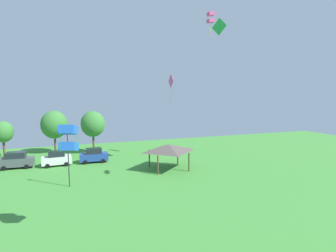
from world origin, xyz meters
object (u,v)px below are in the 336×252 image
(treeline_tree_2, at_px, (54,125))
(park_pavilion, at_px, (169,148))
(light_post_1, at_px, (68,154))
(treeline_tree_1, at_px, (3,132))
(kite_flying_1, at_px, (171,82))
(kite_flying_3, at_px, (219,27))
(kite_flying_6, at_px, (68,138))
(parked_car_leftmost, at_px, (16,160))
(parked_car_third_from_left, at_px, (94,155))
(parked_car_second_from_left, at_px, (57,159))
(kite_flying_0, at_px, (211,17))
(treeline_tree_3, at_px, (93,124))

(treeline_tree_2, bearing_deg, park_pavilion, -47.45)
(light_post_1, height_order, treeline_tree_1, light_post_1)
(kite_flying_1, bearing_deg, kite_flying_3, -12.51)
(park_pavilion, bearing_deg, kite_flying_6, -132.95)
(kite_flying_3, distance_m, parked_car_leftmost, 36.34)
(parked_car_third_from_left, bearing_deg, treeline_tree_1, 149.62)
(kite_flying_3, height_order, light_post_1, kite_flying_3)
(treeline_tree_2, bearing_deg, parked_car_third_from_left, -57.65)
(parked_car_second_from_left, bearing_deg, parked_car_third_from_left, -1.88)
(kite_flying_1, xyz_separation_m, treeline_tree_2, (-17.70, 13.10, -7.38))
(kite_flying_0, distance_m, kite_flying_6, 25.36)
(parked_car_leftmost, height_order, park_pavilion, park_pavilion)
(parked_car_second_from_left, relative_size, treeline_tree_3, 0.55)
(kite_flying_1, bearing_deg, kite_flying_0, -64.16)
(kite_flying_3, xyz_separation_m, treeline_tree_2, (-25.09, 14.75, -15.92))
(treeline_tree_1, bearing_deg, treeline_tree_3, -6.91)
(kite_flying_3, bearing_deg, parked_car_second_from_left, 168.53)
(kite_flying_6, bearing_deg, light_post_1, 91.29)
(kite_flying_1, xyz_separation_m, parked_car_third_from_left, (-11.64, 3.54, -11.47))
(kite_flying_1, height_order, park_pavilion, kite_flying_1)
(parked_car_second_from_left, height_order, treeline_tree_2, treeline_tree_2)
(kite_flying_0, xyz_separation_m, kite_flying_6, (-18.14, -11.62, -13.38))
(treeline_tree_1, bearing_deg, kite_flying_6, -70.64)
(kite_flying_6, bearing_deg, parked_car_second_from_left, 95.51)
(kite_flying_0, bearing_deg, treeline_tree_1, 146.88)
(parked_car_third_from_left, bearing_deg, park_pavilion, -36.58)
(light_post_1, bearing_deg, kite_flying_1, 24.29)
(parked_car_second_from_left, distance_m, parked_car_third_from_left, 5.41)
(kite_flying_3, xyz_separation_m, parked_car_leftmost, (-29.85, 5.58, -19.95))
(treeline_tree_3, bearing_deg, kite_flying_6, -97.69)
(parked_car_leftmost, distance_m, light_post_1, 13.28)
(parked_car_second_from_left, bearing_deg, park_pavilion, -30.36)
(parked_car_leftmost, height_order, parked_car_second_from_left, parked_car_leftmost)
(park_pavilion, bearing_deg, kite_flying_3, 14.79)
(light_post_1, bearing_deg, kite_flying_6, -88.71)
(parked_car_second_from_left, bearing_deg, kite_flying_3, -15.74)
(treeline_tree_2, relative_size, treeline_tree_3, 1.01)
(kite_flying_1, height_order, parked_car_third_from_left, kite_flying_1)
(kite_flying_0, relative_size, kite_flying_3, 1.20)
(light_post_1, bearing_deg, parked_car_second_from_left, 100.11)
(parked_car_third_from_left, bearing_deg, kite_flying_1, -15.39)
(park_pavilion, xyz_separation_m, treeline_tree_1, (-23.77, 16.38, 1.30))
(kite_flying_3, bearing_deg, kite_flying_0, -130.98)
(treeline_tree_1, height_order, treeline_tree_2, treeline_tree_2)
(kite_flying_3, xyz_separation_m, treeline_tree_1, (-33.07, 13.93, -16.75))
(parked_car_second_from_left, height_order, park_pavilion, park_pavilion)
(kite_flying_0, distance_m, treeline_tree_3, 27.06)
(parked_car_leftmost, bearing_deg, treeline_tree_2, 64.58)
(kite_flying_6, height_order, light_post_1, kite_flying_6)
(parked_car_second_from_left, relative_size, park_pavilion, 0.72)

